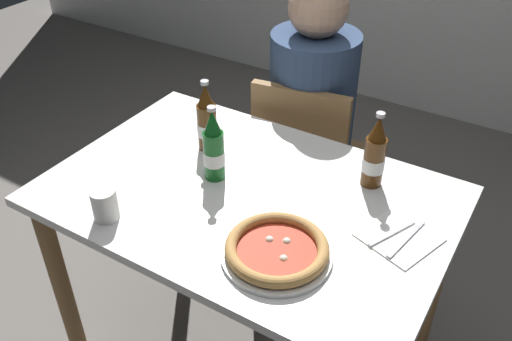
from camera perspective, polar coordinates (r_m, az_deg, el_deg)
The scene contains 9 objects.
dining_table_main at distance 1.72m, azimuth -0.88°, elevation -5.30°, with size 1.20×0.80×0.75m.
chair_behind_table at distance 2.28m, azimuth 5.18°, elevation 1.25°, with size 0.46×0.46×0.85m.
diner_seated at distance 2.26m, azimuth 5.65°, elevation 4.07°, with size 0.34×0.34×1.21m.
pizza_margherita_near at distance 1.43m, azimuth 2.18°, elevation -8.26°, with size 0.29×0.29×0.04m.
beer_bottle_left at distance 1.65m, azimuth -4.43°, elevation 2.28°, with size 0.07×0.07×0.25m.
beer_bottle_center at distance 1.66m, azimuth 12.24°, elevation 1.57°, with size 0.07×0.07×0.25m.
beer_bottle_right at distance 1.80m, azimuth -5.14°, elevation 5.19°, with size 0.07×0.07×0.25m.
napkin_with_cutlery at distance 1.54m, azimuth 14.67°, elevation -6.70°, with size 0.23×0.23×0.01m.
paper_cup at distance 1.58m, azimuth -15.45°, elevation -3.43°, with size 0.07×0.07×0.10m, color white.
Camera 1 is at (0.70, -1.09, 1.76)m, focal length 38.45 mm.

